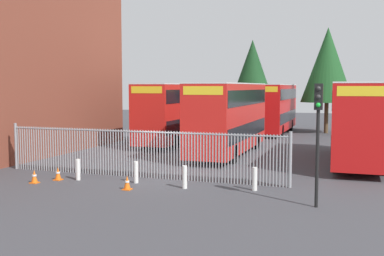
{
  "coord_description": "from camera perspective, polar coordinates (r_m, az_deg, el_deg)",
  "views": [
    {
      "loc": [
        8.11,
        -19.53,
        4.18
      ],
      "look_at": [
        0.0,
        4.0,
        2.0
      ],
      "focal_mm": 43.92,
      "sensor_mm": 36.0,
      "label": 1
    }
  ],
  "objects": [
    {
      "name": "double_decker_bus_behind_fence_left",
      "position": [
        34.91,
        -1.85,
        2.12
      ],
      "size": [
        2.54,
        10.81,
        4.42
      ],
      "color": "red",
      "rests_on": "ground"
    },
    {
      "name": "double_decker_bus_far_back",
      "position": [
        43.23,
        10.02,
        2.61
      ],
      "size": [
        2.54,
        10.81,
        4.42
      ],
      "color": "red",
      "rests_on": "ground"
    },
    {
      "name": "traffic_light_kerbside",
      "position": [
        16.67,
        15.06,
        0.72
      ],
      "size": [
        0.28,
        0.33,
        4.3
      ],
      "color": "black",
      "rests_on": "ground"
    },
    {
      "name": "double_decker_bus_near_gate",
      "position": [
        29.15,
        4.54,
        1.54
      ],
      "size": [
        2.54,
        10.81,
        4.42
      ],
      "color": "red",
      "rests_on": "ground"
    },
    {
      "name": "bollard_near_left",
      "position": [
        21.79,
        -13.68,
        -4.93
      ],
      "size": [
        0.2,
        0.2,
        0.95
      ],
      "primitive_type": "cylinder",
      "color": "silver",
      "rests_on": "ground"
    },
    {
      "name": "traffic_cone_mid_forecourt",
      "position": [
        21.65,
        -18.6,
        -5.61
      ],
      "size": [
        0.34,
        0.34,
        0.59
      ],
      "color": "orange",
      "rests_on": "ground"
    },
    {
      "name": "tree_tall_back",
      "position": [
        44.09,
        16.13,
        7.36
      ],
      "size": [
        4.67,
        4.67,
        9.48
      ],
      "color": "#4C3823",
      "rests_on": "ground"
    },
    {
      "name": "double_decker_bus_behind_fence_right",
      "position": [
        27.21,
        19.71,
        1.01
      ],
      "size": [
        2.54,
        10.81,
        4.42
      ],
      "color": "red",
      "rests_on": "ground"
    },
    {
      "name": "ground_plane",
      "position": [
        29.0,
        2.58,
        -3.28
      ],
      "size": [
        100.0,
        100.0,
        0.0
      ],
      "primitive_type": "plane",
      "color": "#3D3D42"
    },
    {
      "name": "tree_short_side",
      "position": [
        43.7,
        7.34,
        6.88
      ],
      "size": [
        3.94,
        3.94,
        8.47
      ],
      "color": "#4C3823",
      "rests_on": "ground"
    },
    {
      "name": "palisade_fence",
      "position": [
        21.85,
        -6.47,
        -2.92
      ],
      "size": [
        13.96,
        0.14,
        2.35
      ],
      "color": "gray",
      "rests_on": "ground"
    },
    {
      "name": "bollard_near_right",
      "position": [
        19.44,
        -0.89,
        -5.98
      ],
      "size": [
        0.2,
        0.2,
        0.95
      ],
      "primitive_type": "cylinder",
      "color": "silver",
      "rests_on": "ground"
    },
    {
      "name": "traffic_cone_near_kerb",
      "position": [
        22.03,
        -15.96,
        -5.36
      ],
      "size": [
        0.34,
        0.34,
        0.59
      ],
      "color": "orange",
      "rests_on": "ground"
    },
    {
      "name": "traffic_cone_by_gate",
      "position": [
        19.41,
        -7.89,
        -6.61
      ],
      "size": [
        0.34,
        0.34,
        0.59
      ],
      "color": "orange",
      "rests_on": "ground"
    },
    {
      "name": "bollard_far_right",
      "position": [
        19.23,
        7.62,
        -6.15
      ],
      "size": [
        0.2,
        0.2,
        0.95
      ],
      "primitive_type": "cylinder",
      "color": "silver",
      "rests_on": "ground"
    },
    {
      "name": "bollard_center_front",
      "position": [
        20.67,
        -6.82,
        -5.36
      ],
      "size": [
        0.2,
        0.2,
        0.95
      ],
      "primitive_type": "cylinder",
      "color": "silver",
      "rests_on": "ground"
    }
  ]
}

